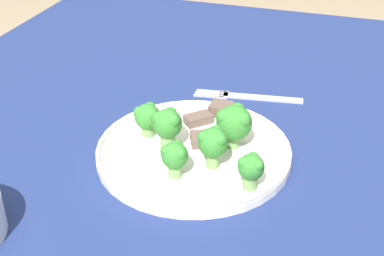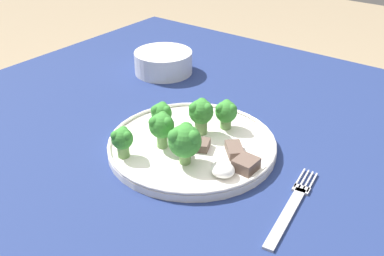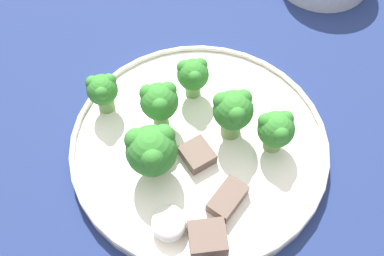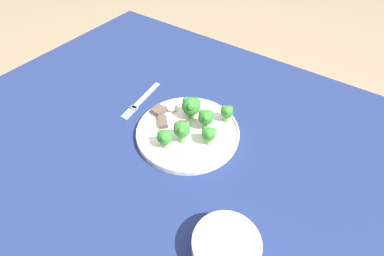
# 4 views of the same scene
# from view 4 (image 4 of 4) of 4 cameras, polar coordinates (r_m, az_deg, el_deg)

# --- Properties ---
(ground_plane) EXTENTS (8.00, 8.00, 0.00)m
(ground_plane) POSITION_cam_4_polar(r_m,az_deg,el_deg) (1.44, -3.24, -21.57)
(ground_plane) COLOR #9E896B
(table) EXTENTS (1.24, 1.03, 0.74)m
(table) POSITION_cam_4_polar(r_m,az_deg,el_deg) (0.89, -4.89, -4.90)
(table) COLOR navy
(table) RESTS_ON ground_plane
(dinner_plate) EXTENTS (0.28, 0.28, 0.02)m
(dinner_plate) POSITION_cam_4_polar(r_m,az_deg,el_deg) (0.81, -0.81, -0.74)
(dinner_plate) COLOR white
(dinner_plate) RESTS_ON table
(fork) EXTENTS (0.04, 0.19, 0.00)m
(fork) POSITION_cam_4_polar(r_m,az_deg,el_deg) (0.93, -9.57, 5.30)
(fork) COLOR #B2B2B7
(fork) RESTS_ON table
(cream_bowl) EXTENTS (0.13, 0.13, 0.05)m
(cream_bowl) POSITION_cam_4_polar(r_m,az_deg,el_deg) (0.62, 6.46, -21.75)
(cream_bowl) COLOR silver
(cream_bowl) RESTS_ON table
(broccoli_floret_near_rim_left) EXTENTS (0.04, 0.04, 0.06)m
(broccoli_floret_near_rim_left) POSITION_cam_4_polar(r_m,az_deg,el_deg) (0.76, -1.93, -0.34)
(broccoli_floret_near_rim_left) COLOR #709E56
(broccoli_floret_near_rim_left) RESTS_ON dinner_plate
(broccoli_floret_center_left) EXTENTS (0.04, 0.04, 0.06)m
(broccoli_floret_center_left) POSITION_cam_4_polar(r_m,az_deg,el_deg) (0.79, 2.66, 2.00)
(broccoli_floret_center_left) COLOR #709E56
(broccoli_floret_center_left) RESTS_ON dinner_plate
(broccoli_floret_back_left) EXTENTS (0.04, 0.03, 0.05)m
(broccoli_floret_back_left) POSITION_cam_4_polar(r_m,az_deg,el_deg) (0.82, 6.66, 3.04)
(broccoli_floret_back_left) COLOR #709E56
(broccoli_floret_back_left) RESTS_ON dinner_plate
(broccoli_floret_front_left) EXTENTS (0.04, 0.04, 0.05)m
(broccoli_floret_front_left) POSITION_cam_4_polar(r_m,az_deg,el_deg) (0.76, 3.20, -1.21)
(broccoli_floret_front_left) COLOR #709E56
(broccoli_floret_front_left) RESTS_ON dinner_plate
(broccoli_floret_center_back) EXTENTS (0.04, 0.04, 0.05)m
(broccoli_floret_center_back) POSITION_cam_4_polar(r_m,az_deg,el_deg) (0.75, -5.24, -1.80)
(broccoli_floret_center_back) COLOR #709E56
(broccoli_floret_center_back) RESTS_ON dinner_plate
(broccoli_floret_mid_cluster) EXTENTS (0.05, 0.05, 0.06)m
(broccoli_floret_mid_cluster) POSITION_cam_4_polar(r_m,az_deg,el_deg) (0.82, -0.17, 4.23)
(broccoli_floret_mid_cluster) COLOR #709E56
(broccoli_floret_mid_cluster) RESTS_ON dinner_plate
(meat_slice_front_slice) EXTENTS (0.04, 0.04, 0.01)m
(meat_slice_front_slice) POSITION_cam_4_polar(r_m,az_deg,el_deg) (0.81, -1.64, 0.50)
(meat_slice_front_slice) COLOR brown
(meat_slice_front_slice) RESTS_ON dinner_plate
(meat_slice_middle_slice) EXTENTS (0.05, 0.05, 0.01)m
(meat_slice_middle_slice) POSITION_cam_4_polar(r_m,az_deg,el_deg) (0.83, -5.56, 1.17)
(meat_slice_middle_slice) COLOR brown
(meat_slice_middle_slice) RESTS_ON dinner_plate
(meat_slice_rear_slice) EXTENTS (0.03, 0.04, 0.02)m
(meat_slice_rear_slice) POSITION_cam_4_polar(r_m,az_deg,el_deg) (0.86, -6.36, 3.29)
(meat_slice_rear_slice) COLOR brown
(meat_slice_rear_slice) RESTS_ON dinner_plate
(sauce_dollop) EXTENTS (0.04, 0.03, 0.02)m
(sauce_dollop) POSITION_cam_4_polar(r_m,az_deg,el_deg) (0.87, -3.94, 4.06)
(sauce_dollop) COLOR white
(sauce_dollop) RESTS_ON dinner_plate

